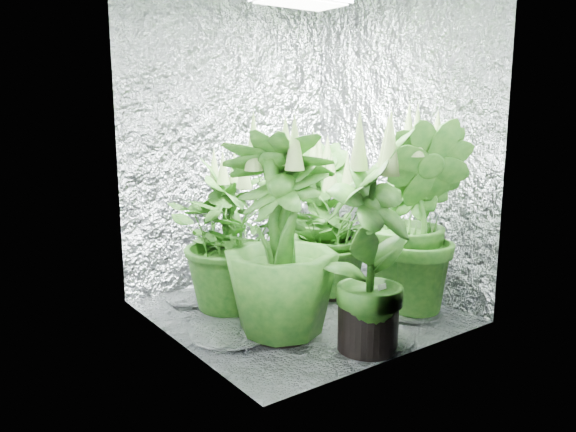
{
  "coord_description": "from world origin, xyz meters",
  "views": [
    {
      "loc": [
        -1.97,
        -2.59,
        1.22
      ],
      "look_at": [
        -0.09,
        0.0,
        0.6
      ],
      "focal_mm": 35.0,
      "sensor_mm": 36.0,
      "label": 1
    }
  ],
  "objects_px": {
    "circulation_fan": "(344,261)",
    "plant_b": "(226,232)",
    "plant_d": "(281,238)",
    "plant_f": "(370,245)",
    "plant_e": "(331,229)",
    "plant_g": "(414,219)",
    "plant_a": "(234,236)",
    "plant_c": "(318,217)"
  },
  "relations": [
    {
      "from": "circulation_fan",
      "to": "plant_b",
      "type": "bearing_deg",
      "value": 156.6
    },
    {
      "from": "plant_d",
      "to": "plant_f",
      "type": "distance_m",
      "value": 0.47
    },
    {
      "from": "plant_b",
      "to": "plant_e",
      "type": "distance_m",
      "value": 0.68
    },
    {
      "from": "plant_f",
      "to": "circulation_fan",
      "type": "bearing_deg",
      "value": 54.81
    },
    {
      "from": "plant_g",
      "to": "circulation_fan",
      "type": "distance_m",
      "value": 0.8
    },
    {
      "from": "plant_a",
      "to": "plant_f",
      "type": "distance_m",
      "value": 0.92
    },
    {
      "from": "plant_b",
      "to": "plant_f",
      "type": "height_order",
      "value": "plant_f"
    },
    {
      "from": "plant_a",
      "to": "circulation_fan",
      "type": "distance_m",
      "value": 0.95
    },
    {
      "from": "plant_d",
      "to": "circulation_fan",
      "type": "relative_size",
      "value": 3.12
    },
    {
      "from": "plant_a",
      "to": "plant_b",
      "type": "height_order",
      "value": "plant_a"
    },
    {
      "from": "plant_a",
      "to": "plant_d",
      "type": "bearing_deg",
      "value": -90.1
    },
    {
      "from": "plant_d",
      "to": "circulation_fan",
      "type": "distance_m",
      "value": 1.11
    },
    {
      "from": "plant_c",
      "to": "plant_e",
      "type": "distance_m",
      "value": 0.27
    },
    {
      "from": "plant_f",
      "to": "plant_c",
      "type": "bearing_deg",
      "value": 64.11
    },
    {
      "from": "plant_f",
      "to": "circulation_fan",
      "type": "xyz_separation_m",
      "value": [
        0.64,
        0.9,
        -0.39
      ]
    },
    {
      "from": "plant_b",
      "to": "plant_g",
      "type": "height_order",
      "value": "plant_g"
    },
    {
      "from": "plant_d",
      "to": "plant_f",
      "type": "height_order",
      "value": "plant_f"
    },
    {
      "from": "plant_b",
      "to": "circulation_fan",
      "type": "bearing_deg",
      "value": -13.4
    },
    {
      "from": "plant_a",
      "to": "plant_f",
      "type": "xyz_separation_m",
      "value": [
        0.27,
        -0.87,
        0.08
      ]
    },
    {
      "from": "plant_b",
      "to": "circulation_fan",
      "type": "height_order",
      "value": "plant_b"
    },
    {
      "from": "plant_g",
      "to": "plant_b",
      "type": "bearing_deg",
      "value": 131.35
    },
    {
      "from": "plant_b",
      "to": "plant_d",
      "type": "xyz_separation_m",
      "value": [
        -0.07,
        -0.71,
        0.11
      ]
    },
    {
      "from": "plant_d",
      "to": "plant_c",
      "type": "bearing_deg",
      "value": 39.36
    },
    {
      "from": "plant_d",
      "to": "plant_f",
      "type": "bearing_deg",
      "value": -55.62
    },
    {
      "from": "plant_e",
      "to": "plant_f",
      "type": "height_order",
      "value": "plant_f"
    },
    {
      "from": "plant_e",
      "to": "plant_f",
      "type": "bearing_deg",
      "value": -117.59
    },
    {
      "from": "plant_a",
      "to": "circulation_fan",
      "type": "relative_size",
      "value": 2.62
    },
    {
      "from": "plant_e",
      "to": "plant_g",
      "type": "relative_size",
      "value": 0.86
    },
    {
      "from": "plant_a",
      "to": "plant_e",
      "type": "distance_m",
      "value": 0.67
    },
    {
      "from": "plant_c",
      "to": "plant_g",
      "type": "height_order",
      "value": "plant_g"
    },
    {
      "from": "plant_d",
      "to": "circulation_fan",
      "type": "bearing_deg",
      "value": 29.63
    },
    {
      "from": "plant_a",
      "to": "plant_c",
      "type": "relative_size",
      "value": 0.95
    },
    {
      "from": "plant_a",
      "to": "plant_e",
      "type": "relative_size",
      "value": 0.95
    },
    {
      "from": "plant_e",
      "to": "plant_f",
      "type": "xyz_separation_m",
      "value": [
        -0.4,
        -0.76,
        0.11
      ]
    },
    {
      "from": "plant_a",
      "to": "plant_e",
      "type": "xyz_separation_m",
      "value": [
        0.66,
        -0.11,
        -0.02
      ]
    },
    {
      "from": "plant_a",
      "to": "plant_c",
      "type": "distance_m",
      "value": 0.77
    },
    {
      "from": "plant_c",
      "to": "plant_f",
      "type": "relative_size",
      "value": 0.88
    },
    {
      "from": "plant_c",
      "to": "plant_g",
      "type": "bearing_deg",
      "value": -83.84
    },
    {
      "from": "circulation_fan",
      "to": "plant_c",
      "type": "bearing_deg",
      "value": 133.84
    },
    {
      "from": "plant_c",
      "to": "plant_e",
      "type": "xyz_separation_m",
      "value": [
        -0.09,
        -0.25,
        -0.03
      ]
    },
    {
      "from": "plant_b",
      "to": "plant_f",
      "type": "xyz_separation_m",
      "value": [
        0.2,
        -1.1,
        0.11
      ]
    },
    {
      "from": "plant_a",
      "to": "circulation_fan",
      "type": "xyz_separation_m",
      "value": [
        0.9,
        0.03,
        -0.31
      ]
    }
  ]
}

